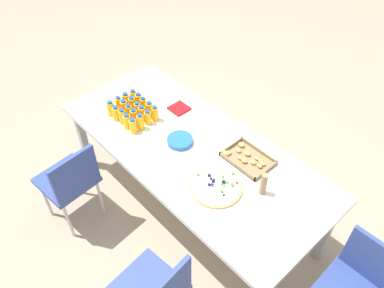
{
  "coord_description": "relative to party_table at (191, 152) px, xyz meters",
  "views": [
    {
      "loc": [
        1.53,
        -1.38,
        2.76
      ],
      "look_at": [
        -0.01,
        0.02,
        0.74
      ],
      "focal_mm": 35.47,
      "sensor_mm": 36.0,
      "label": 1
    }
  ],
  "objects": [
    {
      "name": "ground_plane",
      "position": [
        0.0,
        0.0,
        -0.67
      ],
      "size": [
        12.0,
        12.0,
        0.0
      ],
      "primitive_type": "plane",
      "color": "tan"
    },
    {
      "name": "party_table",
      "position": [
        0.0,
        0.0,
        0.0
      ],
      "size": [
        2.25,
        0.97,
        0.72
      ],
      "color": "silver",
      "rests_on": "ground_plane"
    },
    {
      "name": "chair_end",
      "position": [
        1.43,
        0.09,
        -0.17
      ],
      "size": [
        0.41,
        0.41,
        0.83
      ],
      "rotation": [
        0.0,
        0.0,
        3.16
      ],
      "color": "#33478C",
      "rests_on": "ground_plane"
    },
    {
      "name": "chair_near_left",
      "position": [
        -0.53,
        -0.79,
        -0.17
      ],
      "size": [
        0.44,
        0.44,
        0.83
      ],
      "rotation": [
        0.0,
        0.0,
        1.67
      ],
      "color": "#33478C",
      "rests_on": "ground_plane"
    },
    {
      "name": "juice_bottle_0",
      "position": [
        -0.73,
        -0.23,
        0.12
      ],
      "size": [
        0.06,
        0.06,
        0.14
      ],
      "color": "#F8AC14",
      "rests_on": "party_table"
    },
    {
      "name": "juice_bottle_1",
      "position": [
        -0.66,
        -0.23,
        0.12
      ],
      "size": [
        0.06,
        0.06,
        0.13
      ],
      "color": "#F9AD14",
      "rests_on": "party_table"
    },
    {
      "name": "juice_bottle_2",
      "position": [
        -0.58,
        -0.22,
        0.12
      ],
      "size": [
        0.05,
        0.05,
        0.14
      ],
      "color": "#FAAD14",
      "rests_on": "party_table"
    },
    {
      "name": "juice_bottle_3",
      "position": [
        -0.51,
        -0.22,
        0.12
      ],
      "size": [
        0.06,
        0.06,
        0.14
      ],
      "color": "#FAAD14",
      "rests_on": "party_table"
    },
    {
      "name": "juice_bottle_4",
      "position": [
        -0.44,
        -0.22,
        0.12
      ],
      "size": [
        0.06,
        0.06,
        0.13
      ],
      "color": "#F8AD14",
      "rests_on": "party_table"
    },
    {
      "name": "juice_bottle_5",
      "position": [
        -0.74,
        -0.15,
        0.12
      ],
      "size": [
        0.05,
        0.05,
        0.14
      ],
      "color": "#FAAF14",
      "rests_on": "party_table"
    },
    {
      "name": "juice_bottle_6",
      "position": [
        -0.66,
        -0.15,
        0.13
      ],
      "size": [
        0.06,
        0.06,
        0.15
      ],
      "color": "#F8AC14",
      "rests_on": "party_table"
    },
    {
      "name": "juice_bottle_7",
      "position": [
        -0.59,
        -0.15,
        0.13
      ],
      "size": [
        0.05,
        0.05,
        0.15
      ],
      "color": "#F8AB14",
      "rests_on": "party_table"
    },
    {
      "name": "juice_bottle_8",
      "position": [
        -0.51,
        -0.15,
        0.13
      ],
      "size": [
        0.06,
        0.06,
        0.15
      ],
      "color": "#F9AF14",
      "rests_on": "party_table"
    },
    {
      "name": "juice_bottle_9",
      "position": [
        -0.43,
        -0.15,
        0.12
      ],
      "size": [
        0.06,
        0.06,
        0.14
      ],
      "color": "#FAAE14",
      "rests_on": "party_table"
    },
    {
      "name": "juice_bottle_10",
      "position": [
        -0.73,
        -0.08,
        0.13
      ],
      "size": [
        0.06,
        0.06,
        0.15
      ],
      "color": "#F8AC14",
      "rests_on": "party_table"
    },
    {
      "name": "juice_bottle_11",
      "position": [
        -0.65,
        -0.07,
        0.13
      ],
      "size": [
        0.06,
        0.06,
        0.15
      ],
      "color": "#F9AF14",
      "rests_on": "party_table"
    },
    {
      "name": "juice_bottle_12",
      "position": [
        -0.58,
        -0.07,
        0.12
      ],
      "size": [
        0.05,
        0.05,
        0.13
      ],
      "color": "#F9AB14",
      "rests_on": "party_table"
    },
    {
      "name": "juice_bottle_13",
      "position": [
        -0.51,
        -0.07,
        0.12
      ],
      "size": [
        0.06,
        0.06,
        0.14
      ],
      "color": "#FAAB14",
      "rests_on": "party_table"
    },
    {
      "name": "juice_bottle_14",
      "position": [
        -0.44,
        -0.07,
        0.12
      ],
      "size": [
        0.06,
        0.06,
        0.13
      ],
      "color": "#FAAE14",
      "rests_on": "party_table"
    },
    {
      "name": "juice_bottle_15",
      "position": [
        -0.73,
        -0.0,
        0.12
      ],
      "size": [
        0.06,
        0.06,
        0.14
      ],
      "color": "#FAAF14",
      "rests_on": "party_table"
    },
    {
      "name": "juice_bottle_16",
      "position": [
        -0.65,
        0.0,
        0.13
      ],
      "size": [
        0.06,
        0.06,
        0.15
      ],
      "color": "#F8AD14",
      "rests_on": "party_table"
    },
    {
      "name": "juice_bottle_17",
      "position": [
        -0.59,
        -0.0,
        0.12
      ],
      "size": [
        0.06,
        0.06,
        0.14
      ],
      "color": "#FAAC14",
      "rests_on": "party_table"
    },
    {
      "name": "juice_bottle_18",
      "position": [
        -0.51,
        -0.0,
        0.12
      ],
      "size": [
        0.06,
        0.06,
        0.14
      ],
      "color": "#F8AF14",
      "rests_on": "party_table"
    },
    {
      "name": "juice_bottle_19",
      "position": [
        -0.44,
        0.0,
        0.12
      ],
      "size": [
        0.06,
        0.06,
        0.14
      ],
      "color": "#F9AB14",
      "rests_on": "party_table"
    },
    {
      "name": "fruit_pizza",
      "position": [
        0.41,
        -0.14,
        0.07
      ],
      "size": [
        0.37,
        0.37,
        0.05
      ],
      "color": "tan",
      "rests_on": "party_table"
    },
    {
      "name": "snack_tray",
      "position": [
        0.37,
        0.22,
        0.07
      ],
      "size": [
        0.35,
        0.25,
        0.04
      ],
      "color": "olive",
      "rests_on": "party_table"
    },
    {
      "name": "plate_stack",
      "position": [
        -0.1,
        -0.03,
        0.08
      ],
      "size": [
        0.2,
        0.2,
        0.04
      ],
      "color": "blue",
      "rests_on": "party_table"
    },
    {
      "name": "napkin_stack",
      "position": [
        -0.41,
        0.24,
        0.07
      ],
      "size": [
        0.15,
        0.15,
        0.02
      ],
      "primitive_type": "cube",
      "color": "red",
      "rests_on": "party_table"
    },
    {
      "name": "cardboard_tube",
      "position": [
        0.65,
        0.06,
        0.15
      ],
      "size": [
        0.04,
        0.04,
        0.18
      ],
      "primitive_type": "cylinder",
      "color": "#9E7A56",
      "rests_on": "party_table"
    }
  ]
}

